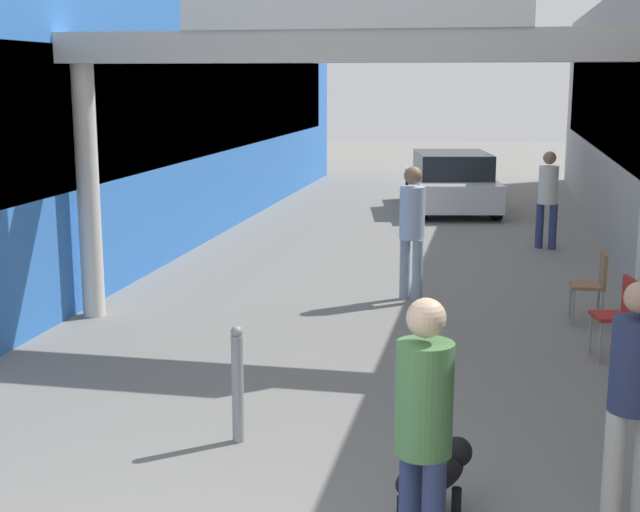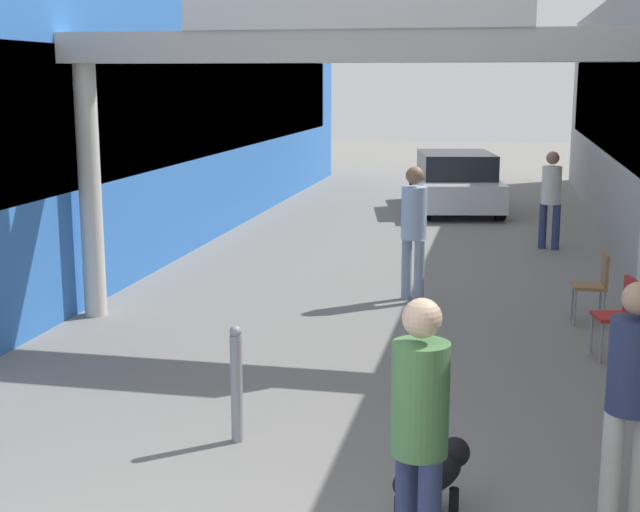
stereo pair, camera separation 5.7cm
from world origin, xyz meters
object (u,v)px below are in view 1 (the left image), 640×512
at_px(dog_on_leash, 436,473).
at_px(bollard_post_metal, 238,383).
at_px(cafe_chair_red_nearer, 620,310).
at_px(pedestrian_with_dog, 424,422).
at_px(pedestrian_carrying_crate, 412,224).
at_px(pedestrian_companion, 634,386).
at_px(parked_car_white, 451,182).
at_px(pedestrian_elderly_walking, 548,193).
at_px(cafe_chair_wood_farther, 594,280).

distance_m(dog_on_leash, bollard_post_metal, 1.98).
height_order(dog_on_leash, cafe_chair_red_nearer, cafe_chair_red_nearer).
height_order(pedestrian_with_dog, pedestrian_carrying_crate, pedestrian_carrying_crate).
relative_size(pedestrian_companion, parked_car_white, 0.39).
height_order(pedestrian_elderly_walking, parked_car_white, pedestrian_elderly_walking).
height_order(pedestrian_companion, pedestrian_carrying_crate, pedestrian_carrying_crate).
bearing_deg(pedestrian_with_dog, dog_on_leash, 87.93).
height_order(pedestrian_with_dog, bollard_post_metal, pedestrian_with_dog).
height_order(pedestrian_companion, bollard_post_metal, pedestrian_companion).
bearing_deg(parked_car_white, pedestrian_carrying_crate, -90.46).
distance_m(pedestrian_companion, bollard_post_metal, 3.12).
xyz_separation_m(bollard_post_metal, cafe_chair_wood_farther, (3.26, 4.39, 0.03)).
xyz_separation_m(pedestrian_elderly_walking, dog_on_leash, (-1.22, -10.31, -0.67)).
height_order(pedestrian_with_dog, cafe_chair_red_nearer, pedestrian_with_dog).
relative_size(pedestrian_with_dog, cafe_chair_red_nearer, 1.98).
distance_m(dog_on_leash, cafe_chair_wood_farther, 5.62).
bearing_deg(parked_car_white, pedestrian_with_dog, -87.54).
bearing_deg(cafe_chair_wood_farther, dog_on_leash, -106.08).
relative_size(pedestrian_elderly_walking, dog_on_leash, 2.43).
bearing_deg(parked_car_white, cafe_chair_wood_farther, -76.44).
distance_m(pedestrian_carrying_crate, pedestrian_elderly_walking, 4.67).
height_order(pedestrian_carrying_crate, pedestrian_elderly_walking, pedestrian_carrying_crate).
distance_m(pedestrian_with_dog, pedestrian_elderly_walking, 11.19).
distance_m(pedestrian_carrying_crate, dog_on_leash, 6.18).
xyz_separation_m(pedestrian_with_dog, cafe_chair_wood_farther, (1.58, 6.20, -0.47)).
distance_m(bollard_post_metal, parked_car_white, 13.76).
xyz_separation_m(bollard_post_metal, parked_car_white, (1.01, 13.72, 0.14)).
bearing_deg(pedestrian_elderly_walking, bollard_post_metal, -107.42).
distance_m(pedestrian_with_dog, pedestrian_companion, 1.70).
distance_m(cafe_chair_wood_farther, parked_car_white, 9.60).
xyz_separation_m(pedestrian_with_dog, parked_car_white, (-0.67, 15.53, -0.37)).
bearing_deg(cafe_chair_wood_farther, pedestrian_elderly_walking, 93.90).
distance_m(pedestrian_companion, parked_car_white, 14.61).
distance_m(pedestrian_elderly_walking, cafe_chair_wood_farther, 4.95).
distance_m(pedestrian_carrying_crate, cafe_chair_wood_farther, 2.48).
bearing_deg(cafe_chair_red_nearer, parked_car_white, 102.50).
bearing_deg(dog_on_leash, pedestrian_elderly_walking, 83.26).
bearing_deg(cafe_chair_red_nearer, cafe_chair_wood_farther, 95.33).
relative_size(pedestrian_with_dog, pedestrian_companion, 1.05).
relative_size(pedestrian_with_dog, pedestrian_carrying_crate, 0.96).
bearing_deg(pedestrian_elderly_walking, pedestrian_with_dog, -96.40).
relative_size(pedestrian_elderly_walking, cafe_chair_wood_farther, 1.94).
xyz_separation_m(pedestrian_carrying_crate, pedestrian_elderly_walking, (1.98, 4.23, -0.07)).
bearing_deg(pedestrian_with_dog, parked_car_white, 92.46).
distance_m(pedestrian_with_dog, pedestrian_carrying_crate, 6.93).
relative_size(pedestrian_carrying_crate, cafe_chair_wood_farther, 2.06).
relative_size(pedestrian_with_dog, dog_on_leash, 2.48).
xyz_separation_m(pedestrian_companion, cafe_chair_red_nearer, (0.39, 3.72, -0.42)).
bearing_deg(pedestrian_elderly_walking, pedestrian_carrying_crate, -115.13).
bearing_deg(pedestrian_carrying_crate, cafe_chair_red_nearer, -40.72).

